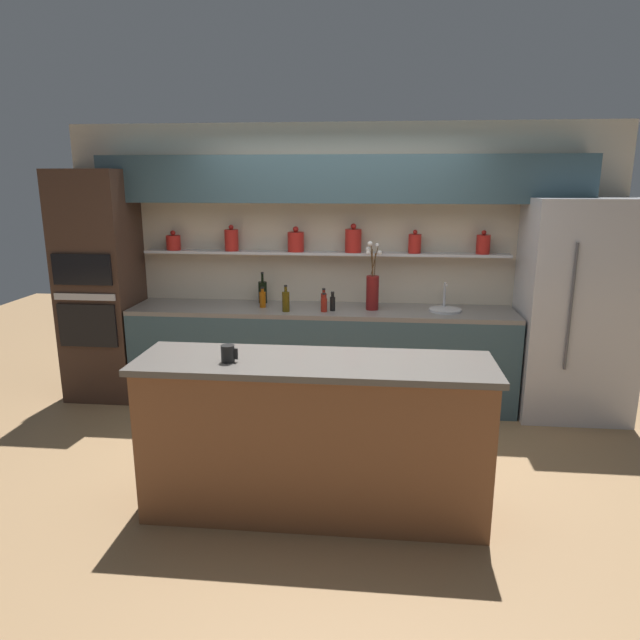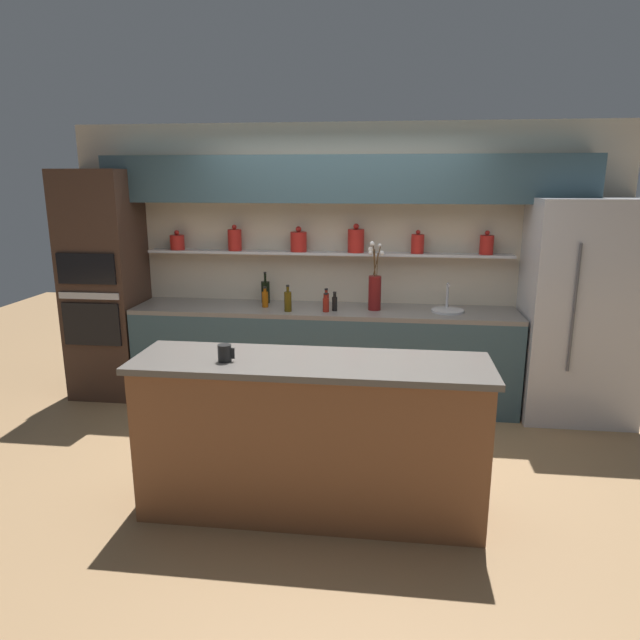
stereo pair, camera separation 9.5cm
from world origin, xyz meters
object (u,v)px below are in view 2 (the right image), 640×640
object	(u,v)px
bottle_sauce_2	(326,304)
bottle_sauce_4	(335,303)
refrigerator	(580,311)
oven_tower	(105,285)
flower_vase	(375,289)
coffee_mug	(225,353)
bottle_oil_1	(288,301)
sink_fixture	(448,309)
bottle_sauce_3	(265,299)
bottle_wine_0	(266,292)
bottle_sauce_5	(326,299)

from	to	relation	value
bottle_sauce_2	bottle_sauce_4	bearing A→B (deg)	33.86
bottle_sauce_2	bottle_sauce_4	world-z (taller)	bottle_sauce_4
refrigerator	oven_tower	xyz separation A→B (m)	(-4.40, 0.04, 0.12)
flower_vase	bottle_sauce_4	xyz separation A→B (m)	(-0.36, -0.09, -0.12)
oven_tower	coffee_mug	distance (m)	2.63
refrigerator	bottle_oil_1	bearing A→B (deg)	-177.29
oven_tower	refrigerator	bearing A→B (deg)	-0.48
refrigerator	sink_fixture	bearing A→B (deg)	177.54
oven_tower	bottle_sauce_3	world-z (taller)	oven_tower
oven_tower	sink_fixture	bearing A→B (deg)	0.21
bottle_sauce_3	refrigerator	bearing A→B (deg)	-0.54
oven_tower	bottle_sauce_4	bearing A→B (deg)	-2.13
bottle_sauce_4	bottle_wine_0	bearing A→B (deg)	159.03
bottle_oil_1	coffee_mug	bearing A→B (deg)	-92.01
sink_fixture	bottle_sauce_4	distance (m)	1.03
flower_vase	bottle_sauce_2	xyz separation A→B (m)	(-0.43, -0.14, -0.12)
flower_vase	bottle_sauce_2	distance (m)	0.47
bottle_wine_0	bottle_sauce_4	distance (m)	0.75
oven_tower	bottle_oil_1	xyz separation A→B (m)	(1.82, -0.16, -0.07)
flower_vase	bottle_oil_1	world-z (taller)	flower_vase
coffee_mug	bottle_wine_0	bearing A→B (deg)	95.88
oven_tower	bottle_sauce_5	distance (m)	2.15
oven_tower	bottle_wine_0	xyz separation A→B (m)	(1.54, 0.19, -0.06)
bottle_wine_0	coffee_mug	bearing A→B (deg)	-84.12
bottle_sauce_2	coffee_mug	distance (m)	1.86
bottle_oil_1	bottle_sauce_4	xyz separation A→B (m)	(0.42, 0.08, -0.02)
sink_fixture	bottle_sauce_5	distance (m)	1.13
coffee_mug	bottle_sauce_2	bearing A→B (deg)	77.35
oven_tower	sink_fixture	size ratio (longest dim) A/B	7.42
bottle_sauce_2	bottle_sauce_3	xyz separation A→B (m)	(-0.59, 0.12, 0.01)
bottle_wine_0	bottle_sauce_5	size ratio (longest dim) A/B	1.80
bottle_oil_1	bottle_wine_0	bearing A→B (deg)	129.36
bottle_sauce_2	bottle_sauce_5	bearing A→B (deg)	95.87
sink_fixture	bottle_sauce_3	xyz separation A→B (m)	(-1.69, -0.02, 0.06)
refrigerator	flower_vase	world-z (taller)	refrigerator
bottle_wine_0	bottle_oil_1	xyz separation A→B (m)	(0.28, -0.34, -0.01)
bottle_wine_0	refrigerator	bearing A→B (deg)	-4.44
oven_tower	bottle_sauce_3	xyz separation A→B (m)	(1.58, -0.01, -0.09)
refrigerator	sink_fixture	distance (m)	1.14
flower_vase	bottle_sauce_2	world-z (taller)	flower_vase
bottle_wine_0	bottle_sauce_5	xyz separation A→B (m)	(0.60, -0.07, -0.04)
bottle_oil_1	bottle_sauce_2	bearing A→B (deg)	4.25
bottle_sauce_2	bottle_sauce_5	distance (m)	0.25
oven_tower	bottle_sauce_2	distance (m)	2.18
bottle_sauce_2	oven_tower	bearing A→B (deg)	176.49
refrigerator	bottle_sauce_3	size ratio (longest dim) A/B	9.99
bottle_sauce_3	bottle_sauce_4	distance (m)	0.67
bottle_oil_1	sink_fixture	bearing A→B (deg)	6.76
sink_fixture	bottle_sauce_5	bearing A→B (deg)	174.67
bottle_wine_0	bottle_sauce_3	xyz separation A→B (m)	(0.04, -0.20, -0.03)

